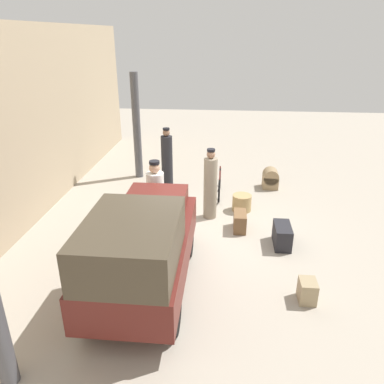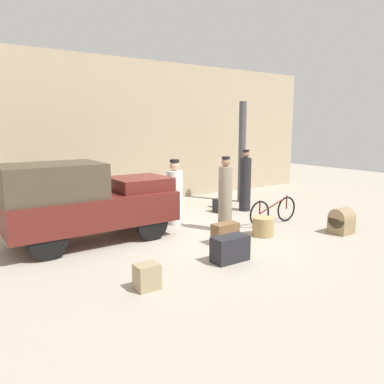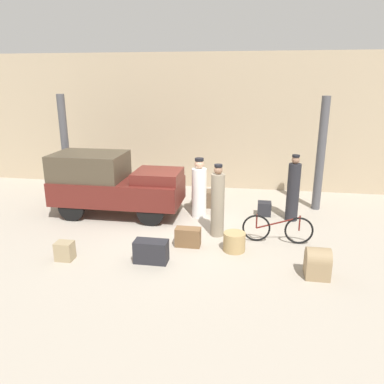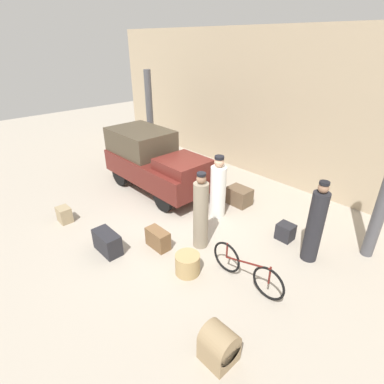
# 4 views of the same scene
# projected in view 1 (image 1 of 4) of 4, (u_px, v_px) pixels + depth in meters

# --- Properties ---
(ground_plane) EXTENTS (30.00, 30.00, 0.00)m
(ground_plane) POSITION_uv_depth(u_px,v_px,m) (200.00, 234.00, 8.60)
(ground_plane) COLOR #A89E8E
(station_building_facade) EXTENTS (16.00, 0.15, 4.50)m
(station_building_facade) POSITION_uv_depth(u_px,v_px,m) (12.00, 134.00, 8.06)
(station_building_facade) COLOR tan
(station_building_facade) RESTS_ON ground
(canopy_pillar_right) EXTENTS (0.24, 0.24, 3.23)m
(canopy_pillar_right) POSITION_uv_depth(u_px,v_px,m) (137.00, 127.00, 11.41)
(canopy_pillar_right) COLOR #4C4C51
(canopy_pillar_right) RESTS_ON ground
(truck) EXTENTS (3.51, 1.52, 1.72)m
(truck) POSITION_uv_depth(u_px,v_px,m) (142.00, 246.00, 6.34)
(truck) COLOR black
(truck) RESTS_ON ground
(bicycle) EXTENTS (1.62, 0.04, 0.69)m
(bicycle) POSITION_uv_depth(u_px,v_px,m) (220.00, 184.00, 10.54)
(bicycle) COLOR black
(bicycle) RESTS_ON ground
(wicker_basket) EXTENTS (0.49, 0.49, 0.42)m
(wicker_basket) POSITION_uv_depth(u_px,v_px,m) (242.00, 203.00, 9.66)
(wicker_basket) COLOR tan
(wicker_basket) RESTS_ON ground
(porter_carrying_trunk) EXTENTS (0.32, 0.32, 1.77)m
(porter_carrying_trunk) POSITION_uv_depth(u_px,v_px,m) (210.00, 187.00, 9.07)
(porter_carrying_trunk) COLOR gray
(porter_carrying_trunk) RESTS_ON ground
(porter_standing_middle) EXTENTS (0.33, 0.33, 1.78)m
(porter_standing_middle) POSITION_uv_depth(u_px,v_px,m) (167.00, 160.00, 10.90)
(porter_standing_middle) COLOR #232328
(porter_standing_middle) RESTS_ON ground
(porter_lifting_near_truck) EXTENTS (0.40, 0.40, 1.64)m
(porter_lifting_near_truck) POSITION_uv_depth(u_px,v_px,m) (156.00, 198.00, 8.63)
(porter_lifting_near_truck) COLOR white
(porter_lifting_near_truck) RESTS_ON ground
(trunk_barrel_dark) EXTENTS (0.46, 0.45, 0.60)m
(trunk_barrel_dark) POSITION_uv_depth(u_px,v_px,m) (270.00, 179.00, 11.05)
(trunk_barrel_dark) COLOR #937A56
(trunk_barrel_dark) RESTS_ON ground
(trunk_umber_medium) EXTENTS (0.37, 0.33, 0.38)m
(trunk_umber_medium) POSITION_uv_depth(u_px,v_px,m) (155.00, 190.00, 10.52)
(trunk_umber_medium) COLOR #232328
(trunk_umber_medium) RESTS_ON ground
(suitcase_black_upright) EXTENTS (0.36, 0.29, 0.40)m
(suitcase_black_upright) POSITION_uv_depth(u_px,v_px,m) (307.00, 291.00, 6.38)
(suitcase_black_upright) COLOR #9E8966
(suitcase_black_upright) RESTS_ON ground
(suitcase_tan_flat) EXTENTS (0.57, 0.29, 0.43)m
(suitcase_tan_flat) POSITION_uv_depth(u_px,v_px,m) (240.00, 221.00, 8.70)
(suitcase_tan_flat) COLOR brown
(suitcase_tan_flat) RESTS_ON ground
(trunk_wicker_pale) EXTENTS (0.64, 0.48, 0.48)m
(trunk_wicker_pale) POSITION_uv_depth(u_px,v_px,m) (120.00, 216.00, 8.91)
(trunk_wicker_pale) COLOR brown
(trunk_wicker_pale) RESTS_ON ground
(suitcase_small_leather) EXTENTS (0.70, 0.35, 0.47)m
(suitcase_small_leather) POSITION_uv_depth(u_px,v_px,m) (282.00, 235.00, 8.04)
(suitcase_small_leather) COLOR #232328
(suitcase_small_leather) RESTS_ON ground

